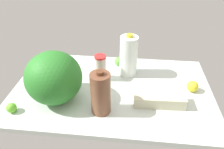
% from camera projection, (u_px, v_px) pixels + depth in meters
% --- Properties ---
extents(countertop, '(1.20, 0.76, 0.03)m').
position_uv_depth(countertop, '(112.00, 90.00, 1.35)').
color(countertop, silver).
rests_on(countertop, ground).
extents(chocolate_milk_jug, '(0.10, 0.10, 0.25)m').
position_uv_depth(chocolate_milk_jug, '(101.00, 93.00, 1.11)').
color(chocolate_milk_jug, brown).
rests_on(chocolate_milk_jug, countertop).
extents(milk_jug, '(0.11, 0.11, 0.28)m').
position_uv_depth(milk_jug, '(129.00, 56.00, 1.40)').
color(milk_jug, white).
rests_on(milk_jug, countertop).
extents(tumbler_cup, '(0.07, 0.07, 0.17)m').
position_uv_depth(tumbler_cup, '(101.00, 67.00, 1.38)').
color(tumbler_cup, beige).
rests_on(tumbler_cup, countertop).
extents(egg_carton, '(0.28, 0.11, 0.06)m').
position_uv_depth(egg_carton, '(159.00, 99.00, 1.20)').
color(egg_carton, beige).
rests_on(egg_carton, countertop).
extents(watermelon, '(0.31, 0.31, 0.29)m').
position_uv_depth(watermelon, '(54.00, 78.00, 1.18)').
color(watermelon, '#287626').
rests_on(watermelon, countertop).
extents(lime_near_front, '(0.06, 0.06, 0.06)m').
position_uv_depth(lime_near_front, '(119.00, 61.00, 1.54)').
color(lime_near_front, '#5CAC3E').
rests_on(lime_near_front, countertop).
extents(lime_by_jug, '(0.05, 0.05, 0.05)m').
position_uv_depth(lime_by_jug, '(11.00, 108.00, 1.15)').
color(lime_by_jug, '#65BC2F').
rests_on(lime_by_jug, countertop).
extents(lemon_beside_bowl, '(0.07, 0.07, 0.07)m').
position_uv_depth(lemon_beside_bowl, '(193.00, 86.00, 1.30)').
color(lemon_beside_bowl, yellow).
rests_on(lemon_beside_bowl, countertop).
extents(orange_far_back, '(0.08, 0.08, 0.08)m').
position_uv_depth(orange_far_back, '(56.00, 64.00, 1.50)').
color(orange_far_back, orange).
rests_on(orange_far_back, countertop).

